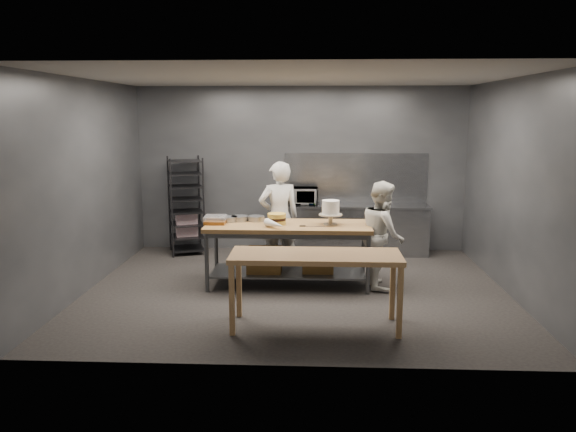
# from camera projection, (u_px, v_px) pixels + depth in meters

# --- Properties ---
(ground) EXTENTS (6.00, 6.00, 0.00)m
(ground) POSITION_uv_depth(u_px,v_px,m) (296.00, 289.00, 8.13)
(ground) COLOR black
(ground) RESTS_ON ground
(back_wall) EXTENTS (6.00, 0.04, 3.00)m
(back_wall) POSITION_uv_depth(u_px,v_px,m) (301.00, 169.00, 10.31)
(back_wall) COLOR #4C4F54
(back_wall) RESTS_ON ground
(work_table) EXTENTS (2.40, 0.90, 0.92)m
(work_table) POSITION_uv_depth(u_px,v_px,m) (288.00, 247.00, 8.25)
(work_table) COLOR olive
(work_table) RESTS_ON ground
(near_counter) EXTENTS (2.00, 0.70, 0.90)m
(near_counter) POSITION_uv_depth(u_px,v_px,m) (316.00, 261.00, 6.57)
(near_counter) COLOR brown
(near_counter) RESTS_ON ground
(back_counter) EXTENTS (2.60, 0.60, 0.90)m
(back_counter) POSITION_uv_depth(u_px,v_px,m) (356.00, 229.00, 10.14)
(back_counter) COLOR slate
(back_counter) RESTS_ON ground
(splashback_panel) EXTENTS (2.60, 0.02, 0.90)m
(splashback_panel) POSITION_uv_depth(u_px,v_px,m) (355.00, 178.00, 10.27)
(splashback_panel) COLOR slate
(splashback_panel) RESTS_ON back_counter
(speed_rack) EXTENTS (0.78, 0.81, 1.75)m
(speed_rack) POSITION_uv_depth(u_px,v_px,m) (186.00, 206.00, 10.13)
(speed_rack) COLOR black
(speed_rack) RESTS_ON ground
(chef_behind) EXTENTS (0.75, 0.61, 1.78)m
(chef_behind) POSITION_uv_depth(u_px,v_px,m) (279.00, 218.00, 8.86)
(chef_behind) COLOR silver
(chef_behind) RESTS_ON ground
(chef_right) EXTENTS (0.64, 0.80, 1.56)m
(chef_right) POSITION_uv_depth(u_px,v_px,m) (382.00, 234.00, 8.16)
(chef_right) COLOR silver
(chef_right) RESTS_ON ground
(microwave) EXTENTS (0.54, 0.37, 0.30)m
(microwave) POSITION_uv_depth(u_px,v_px,m) (303.00, 196.00, 10.08)
(microwave) COLOR black
(microwave) RESTS_ON back_counter
(frosted_cake_stand) EXTENTS (0.34, 0.34, 0.36)m
(frosted_cake_stand) POSITION_uv_depth(u_px,v_px,m) (331.00, 209.00, 8.11)
(frosted_cake_stand) COLOR #ACA08A
(frosted_cake_stand) RESTS_ON work_table
(layer_cake) EXTENTS (0.27, 0.27, 0.16)m
(layer_cake) POSITION_uv_depth(u_px,v_px,m) (277.00, 219.00, 8.17)
(layer_cake) COLOR gold
(layer_cake) RESTS_ON work_table
(cake_pans) EXTENTS (0.67, 0.33, 0.07)m
(cake_pans) POSITION_uv_depth(u_px,v_px,m) (241.00, 219.00, 8.42)
(cake_pans) COLOR gray
(cake_pans) RESTS_ON work_table
(piping_bag) EXTENTS (0.34, 0.36, 0.12)m
(piping_bag) POSITION_uv_depth(u_px,v_px,m) (275.00, 224.00, 7.87)
(piping_bag) COLOR white
(piping_bag) RESTS_ON work_table
(offset_spatula) EXTENTS (0.36, 0.02, 0.02)m
(offset_spatula) POSITION_uv_depth(u_px,v_px,m) (309.00, 226.00, 8.02)
(offset_spatula) COLOR slate
(offset_spatula) RESTS_ON work_table
(pastry_clamshells) EXTENTS (0.32, 0.34, 0.11)m
(pastry_clamshells) POSITION_uv_depth(u_px,v_px,m) (215.00, 220.00, 8.24)
(pastry_clamshells) COLOR brown
(pastry_clamshells) RESTS_ON work_table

